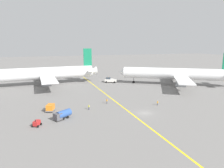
% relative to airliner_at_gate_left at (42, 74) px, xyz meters
% --- Properties ---
extents(ground_plane, '(600.00, 600.00, 0.00)m').
position_rel_airliner_at_gate_left_xyz_m(ground_plane, '(28.39, -52.50, -5.71)').
color(ground_plane, slate).
extents(taxiway_stripe, '(1.55, 120.00, 0.01)m').
position_rel_airliner_at_gate_left_xyz_m(taxiway_stripe, '(24.40, -42.50, -5.70)').
color(taxiway_stripe, yellow).
rests_on(taxiway_stripe, ground).
extents(airliner_at_gate_left, '(56.94, 46.23, 17.74)m').
position_rel_airliner_at_gate_left_xyz_m(airliner_at_gate_left, '(0.00, 0.00, 0.00)').
color(airliner_at_gate_left, white).
rests_on(airliner_at_gate_left, ground).
extents(airliner_being_pushed, '(49.95, 42.19, 16.13)m').
position_rel_airliner_at_gate_left_xyz_m(airliner_being_pushed, '(62.27, -21.84, -0.16)').
color(airliner_being_pushed, white).
rests_on(airliner_being_pushed, ground).
extents(pushback_tug, '(9.00, 5.81, 3.04)m').
position_rel_airliner_at_gate_left_xyz_m(pushback_tug, '(34.18, -4.99, -4.41)').
color(pushback_tug, white).
rests_on(pushback_tug, ground).
extents(gse_container_dolly_flat, '(3.09, 3.73, 2.15)m').
position_rel_airliner_at_gate_left_xyz_m(gse_container_dolly_flat, '(2.30, -41.50, -4.53)').
color(gse_container_dolly_flat, slate).
rests_on(gse_container_dolly_flat, ground).
extents(gse_gpu_cart_small, '(2.40, 2.61, 1.90)m').
position_rel_airliner_at_gate_left_xyz_m(gse_gpu_cart_small, '(-1.32, -51.72, -4.91)').
color(gse_gpu_cart_small, red).
rests_on(gse_gpu_cart_small, ground).
extents(gse_fuel_bowser_stubby, '(5.13, 4.24, 2.40)m').
position_rel_airliner_at_gate_left_xyz_m(gse_fuel_bowser_stubby, '(5.09, -49.13, -4.38)').
color(gse_fuel_bowser_stubby, '#2D5199').
rests_on(gse_fuel_bowser_stubby, ground).
extents(ground_crew_wing_walker_right, '(0.49, 0.36, 1.73)m').
position_rel_airliner_at_gate_left_xyz_m(ground_crew_wing_walker_right, '(20.75, -39.94, -4.80)').
color(ground_crew_wing_walker_right, '#4C4C51').
rests_on(ground_crew_wing_walker_right, ground).
extents(ground_crew_marshaller_foreground, '(0.36, 0.36, 1.55)m').
position_rel_airliner_at_gate_left_xyz_m(ground_crew_marshaller_foreground, '(36.00, -47.32, -4.91)').
color(ground_crew_marshaller_foreground, '#4C4C51').
rests_on(ground_crew_marshaller_foreground, ground).
extents(ground_crew_ramp_agent_by_cones, '(0.36, 0.49, 1.60)m').
position_rel_airliner_at_gate_left_xyz_m(ground_crew_ramp_agent_by_cones, '(13.57, -43.91, -4.88)').
color(ground_crew_ramp_agent_by_cones, '#2D3351').
rests_on(ground_crew_ramp_agent_by_cones, ground).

